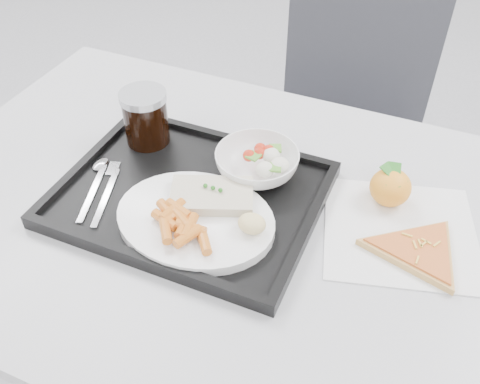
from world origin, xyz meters
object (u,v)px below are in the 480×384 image
Objects in this scene: table at (234,236)px; cola_glass at (145,116)px; salad_bowl at (257,163)px; pizza_slice at (418,251)px; chair at (344,115)px; dinner_plate at (195,220)px; tangerine at (390,187)px; tray at (190,196)px.

cola_glass is (-0.23, 0.10, 0.14)m from table.
salad_bowl is 0.65× the size of pizza_slice.
dinner_plate is at bearing -96.40° from chair.
pizza_slice is (0.07, -0.10, -0.02)m from tangerine.
tray is 5.12× the size of tangerine.
tangerine is at bearing 124.23° from pizza_slice.
chair is 2.07× the size of tray.
salad_bowl is 1.73× the size of tangerine.
cola_glass is (-0.23, 0.01, 0.03)m from salad_bowl.
tangerine is (0.20, -0.55, 0.25)m from chair.
chair is at bearing 112.36° from pizza_slice.
salad_bowl is 0.24m from cola_glass.
salad_bowl reaches higher than dinner_plate.
cola_glass reaches higher than pizza_slice.
tray is at bearing -175.86° from pizza_slice.
dinner_plate is 1.16× the size of pizza_slice.
chair reaches higher than pizza_slice.
chair is 4.00× the size of pizza_slice.
table is at bearing -93.98° from salad_bowl.
salad_bowl reaches higher than tray.
tangerine reaches higher than table.
tangerine is 0.13m from pizza_slice.
tray is (-0.08, -0.00, 0.08)m from table.
salad_bowl is (0.09, 0.10, 0.03)m from tray.
tray is 0.08m from dinner_plate.
chair is 8.61× the size of cola_glass.
tray is (-0.13, -0.68, 0.22)m from chair.
cola_glass is at bearing 138.34° from dinner_plate.
table is at bearing -152.11° from tangerine.
dinner_plate is (-0.08, -0.74, 0.24)m from chair.
tray is 0.39m from pizza_slice.
table is 13.65× the size of tangerine.
pizza_slice is (0.39, 0.03, 0.00)m from tray.
table is 0.11m from tray.
tangerine is 0.38× the size of pizza_slice.
dinner_plate is 0.26m from cola_glass.
tray is 2.96× the size of salad_bowl.
tray is at bearing -35.95° from cola_glass.
chair is at bearing 86.24° from salad_bowl.
chair is 0.78m from dinner_plate.
cola_glass is 0.55m from pizza_slice.
cola_glass reaches higher than tangerine.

